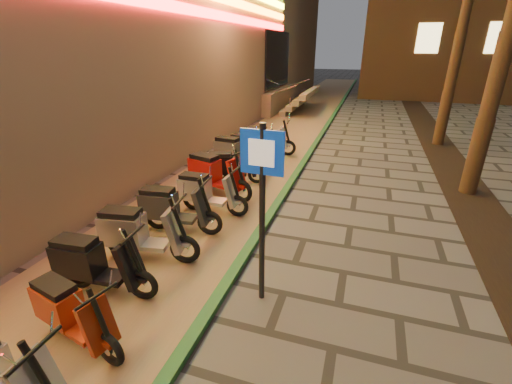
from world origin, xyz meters
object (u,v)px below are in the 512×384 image
(scooter_5, at_px, (93,263))
(scooter_10, at_px, (229,166))
(scooter_7, at_px, (171,208))
(scooter_11, at_px, (236,152))
(scooter_6, at_px, (138,232))
(scooter_12, at_px, (248,147))
(pedestrian_sign, at_px, (262,193))
(scooter_9, at_px, (214,173))
(scooter_8, at_px, (205,192))
(scooter_4, at_px, (70,312))
(scooter_13, at_px, (265,139))

(scooter_5, height_order, scooter_10, scooter_5)
(scooter_7, distance_m, scooter_11, 3.96)
(scooter_6, height_order, scooter_12, scooter_6)
(pedestrian_sign, height_order, scooter_7, pedestrian_sign)
(scooter_7, distance_m, scooter_9, 2.01)
(scooter_10, bearing_deg, scooter_12, 79.76)
(scooter_10, distance_m, scooter_11, 1.11)
(pedestrian_sign, bearing_deg, scooter_11, 117.78)
(scooter_5, distance_m, scooter_7, 2.03)
(scooter_9, bearing_deg, scooter_11, 110.37)
(pedestrian_sign, distance_m, scooter_5, 2.81)
(scooter_6, xyz_separation_m, scooter_8, (0.27, 2.08, -0.04))
(scooter_9, bearing_deg, scooter_8, -60.52)
(scooter_6, bearing_deg, scooter_12, 81.26)
(scooter_6, distance_m, scooter_9, 3.08)
(scooter_4, height_order, scooter_7, scooter_7)
(scooter_4, distance_m, scooter_9, 4.93)
(scooter_9, xyz_separation_m, scooter_10, (0.07, 0.86, -0.08))
(scooter_9, relative_size, scooter_12, 1.14)
(scooter_13, bearing_deg, scooter_4, -95.99)
(scooter_5, xyz_separation_m, scooter_6, (0.11, 0.95, 0.03))
(scooter_11, distance_m, scooter_13, 1.89)
(scooter_5, height_order, scooter_12, scooter_5)
(scooter_5, distance_m, scooter_10, 4.90)
(scooter_10, relative_size, scooter_12, 0.98)
(scooter_8, relative_size, scooter_11, 0.89)
(scooter_10, bearing_deg, scooter_7, -106.59)
(scooter_6, bearing_deg, scooter_11, 82.22)
(scooter_4, height_order, scooter_6, scooter_6)
(scooter_7, height_order, scooter_13, scooter_13)
(pedestrian_sign, xyz_separation_m, scooter_7, (-2.33, 1.39, -1.20))
(scooter_4, relative_size, scooter_12, 0.92)
(pedestrian_sign, relative_size, scooter_7, 1.56)
(scooter_11, bearing_deg, scooter_6, -80.82)
(pedestrian_sign, xyz_separation_m, scooter_11, (-2.47, 5.34, -1.16))
(pedestrian_sign, distance_m, scooter_8, 3.39)
(scooter_10, bearing_deg, scooter_13, 72.86)
(pedestrian_sign, distance_m, scooter_12, 6.78)
(scooter_8, bearing_deg, scooter_6, -97.70)
(pedestrian_sign, relative_size, scooter_8, 1.63)
(pedestrian_sign, xyz_separation_m, scooter_10, (-2.24, 4.26, -1.23))
(scooter_6, distance_m, scooter_7, 1.07)
(pedestrian_sign, bearing_deg, scooter_6, 175.28)
(scooter_5, height_order, scooter_8, scooter_5)
(scooter_13, bearing_deg, pedestrian_sign, -80.17)
(scooter_4, relative_size, scooter_13, 0.85)
(scooter_11, relative_size, scooter_12, 1.13)
(scooter_5, bearing_deg, scooter_8, 78.27)
(scooter_7, bearing_deg, scooter_4, -90.36)
(scooter_12, bearing_deg, scooter_5, -82.95)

